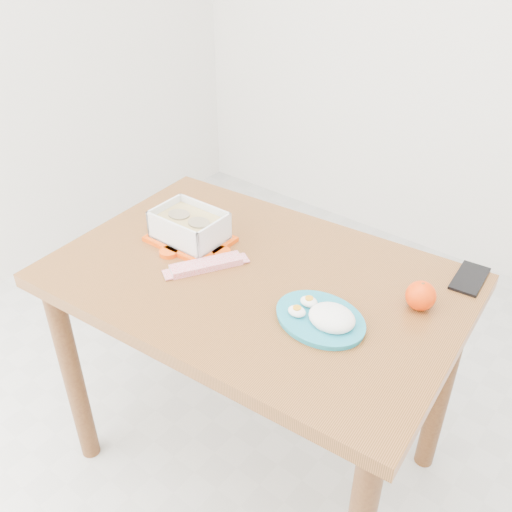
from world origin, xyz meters
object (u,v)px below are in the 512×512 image
Objects in this scene: dining_table at (256,309)px; rice_plate at (324,317)px; orange_fruit at (421,296)px; smartphone at (470,278)px; food_container at (189,227)px.

dining_table is 4.46× the size of rice_plate.
dining_table is 0.45m from orange_fruit.
orange_fruit is at bearing -111.19° from smartphone.
smartphone is at bearing 31.64° from dining_table.
smartphone is (0.70, 0.32, -0.04)m from food_container.
smartphone reaches higher than dining_table.
food_container is 0.77m from smartphone.
rice_plate is at bearing -127.48° from orange_fruit.
food_container reaches higher than rice_plate.
dining_table is at bearing 175.20° from rice_plate.
food_container is at bearing 179.86° from rice_plate.
smartphone is (0.20, 0.38, -0.02)m from rice_plate.
smartphone is at bearing 23.07° from food_container.
food_container is at bearing -168.64° from orange_fruit.
food_container is at bearing -161.05° from smartphone.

